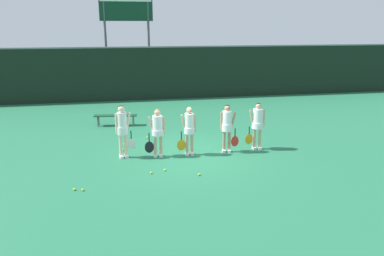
{
  "coord_description": "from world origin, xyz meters",
  "views": [
    {
      "loc": [
        -2.3,
        -11.98,
        4.26
      ],
      "look_at": [
        0.05,
        -0.02,
        0.92
      ],
      "focal_mm": 35.0,
      "sensor_mm": 36.0,
      "label": 1
    }
  ],
  "objects_px": {
    "tennis_ball_3": "(74,189)",
    "player_3": "(227,124)",
    "bench_courtside": "(116,116)",
    "player_1": "(157,129)",
    "player_0": "(122,127)",
    "scoreboard": "(127,20)",
    "tennis_ball_5": "(83,190)",
    "tennis_ball_2": "(151,173)",
    "tennis_ball_6": "(199,174)",
    "tennis_ball_4": "(165,170)",
    "tennis_ball_1": "(147,137)",
    "tennis_ball_8": "(124,144)",
    "tennis_ball_7": "(123,150)",
    "player_4": "(258,122)",
    "tennis_ball_0": "(254,134)",
    "player_2": "(189,127)"
  },
  "relations": [
    {
      "from": "tennis_ball_1",
      "to": "tennis_ball_4",
      "type": "distance_m",
      "value": 3.54
    },
    {
      "from": "tennis_ball_3",
      "to": "tennis_ball_7",
      "type": "distance_m",
      "value": 3.37
    },
    {
      "from": "player_3",
      "to": "player_1",
      "type": "bearing_deg",
      "value": -171.6
    },
    {
      "from": "tennis_ball_1",
      "to": "tennis_ball_8",
      "type": "xyz_separation_m",
      "value": [
        -0.9,
        -0.67,
        0.0
      ]
    },
    {
      "from": "tennis_ball_8",
      "to": "tennis_ball_1",
      "type": "bearing_deg",
      "value": 36.62
    },
    {
      "from": "tennis_ball_1",
      "to": "player_3",
      "type": "bearing_deg",
      "value": -39.7
    },
    {
      "from": "tennis_ball_3",
      "to": "tennis_ball_7",
      "type": "xyz_separation_m",
      "value": [
        1.32,
        3.1,
        0.0
      ]
    },
    {
      "from": "player_0",
      "to": "scoreboard",
      "type": "bearing_deg",
      "value": 76.54
    },
    {
      "from": "bench_courtside",
      "to": "tennis_ball_4",
      "type": "distance_m",
      "value": 5.93
    },
    {
      "from": "player_3",
      "to": "tennis_ball_5",
      "type": "distance_m",
      "value": 5.32
    },
    {
      "from": "player_0",
      "to": "tennis_ball_2",
      "type": "xyz_separation_m",
      "value": [
        0.77,
        -1.63,
        -1.03
      ]
    },
    {
      "from": "scoreboard",
      "to": "tennis_ball_5",
      "type": "xyz_separation_m",
      "value": [
        -1.74,
        -14.26,
        -4.54
      ]
    },
    {
      "from": "player_0",
      "to": "player_2",
      "type": "xyz_separation_m",
      "value": [
        2.2,
        -0.14,
        -0.09
      ]
    },
    {
      "from": "player_0",
      "to": "tennis_ball_6",
      "type": "distance_m",
      "value": 3.12
    },
    {
      "from": "tennis_ball_0",
      "to": "tennis_ball_6",
      "type": "xyz_separation_m",
      "value": [
        -3.05,
        -3.71,
        0.0
      ]
    },
    {
      "from": "tennis_ball_4",
      "to": "tennis_ball_5",
      "type": "bearing_deg",
      "value": -156.93
    },
    {
      "from": "tennis_ball_6",
      "to": "player_2",
      "type": "bearing_deg",
      "value": 88.26
    },
    {
      "from": "player_1",
      "to": "tennis_ball_1",
      "type": "distance_m",
      "value": 2.36
    },
    {
      "from": "tennis_ball_3",
      "to": "player_3",
      "type": "bearing_deg",
      "value": 25.07
    },
    {
      "from": "bench_courtside",
      "to": "tennis_ball_6",
      "type": "relative_size",
      "value": 26.71
    },
    {
      "from": "player_0",
      "to": "tennis_ball_8",
      "type": "bearing_deg",
      "value": 77.76
    },
    {
      "from": "scoreboard",
      "to": "tennis_ball_5",
      "type": "height_order",
      "value": "scoreboard"
    },
    {
      "from": "player_1",
      "to": "tennis_ball_3",
      "type": "distance_m",
      "value": 3.5
    },
    {
      "from": "tennis_ball_2",
      "to": "tennis_ball_8",
      "type": "relative_size",
      "value": 0.97
    },
    {
      "from": "player_0",
      "to": "tennis_ball_5",
      "type": "height_order",
      "value": "player_0"
    },
    {
      "from": "player_0",
      "to": "tennis_ball_5",
      "type": "bearing_deg",
      "value": -125.13
    },
    {
      "from": "tennis_ball_8",
      "to": "tennis_ball_3",
      "type": "bearing_deg",
      "value": -110.26
    },
    {
      "from": "tennis_ball_6",
      "to": "tennis_ball_1",
      "type": "bearing_deg",
      "value": 106.4
    },
    {
      "from": "player_3",
      "to": "tennis_ball_1",
      "type": "height_order",
      "value": "player_3"
    },
    {
      "from": "scoreboard",
      "to": "player_1",
      "type": "relative_size",
      "value": 3.64
    },
    {
      "from": "player_0",
      "to": "tennis_ball_3",
      "type": "relative_size",
      "value": 25.45
    },
    {
      "from": "scoreboard",
      "to": "tennis_ball_2",
      "type": "distance_m",
      "value": 14.17
    },
    {
      "from": "tennis_ball_1",
      "to": "tennis_ball_3",
      "type": "relative_size",
      "value": 0.98
    },
    {
      "from": "player_4",
      "to": "tennis_ball_4",
      "type": "relative_size",
      "value": 25.13
    },
    {
      "from": "tennis_ball_0",
      "to": "tennis_ball_6",
      "type": "relative_size",
      "value": 0.95
    },
    {
      "from": "tennis_ball_1",
      "to": "tennis_ball_2",
      "type": "height_order",
      "value": "same"
    },
    {
      "from": "player_0",
      "to": "tennis_ball_8",
      "type": "relative_size",
      "value": 25.18
    },
    {
      "from": "player_0",
      "to": "tennis_ball_1",
      "type": "relative_size",
      "value": 25.88
    },
    {
      "from": "bench_courtside",
      "to": "player_1",
      "type": "relative_size",
      "value": 1.16
    },
    {
      "from": "tennis_ball_4",
      "to": "tennis_ball_2",
      "type": "bearing_deg",
      "value": -160.95
    },
    {
      "from": "player_0",
      "to": "tennis_ball_4",
      "type": "height_order",
      "value": "player_0"
    },
    {
      "from": "player_1",
      "to": "tennis_ball_1",
      "type": "xyz_separation_m",
      "value": [
        -0.2,
        2.16,
        -0.92
      ]
    },
    {
      "from": "player_2",
      "to": "tennis_ball_3",
      "type": "relative_size",
      "value": 23.62
    },
    {
      "from": "tennis_ball_2",
      "to": "tennis_ball_4",
      "type": "relative_size",
      "value": 1.03
    },
    {
      "from": "player_1",
      "to": "tennis_ball_6",
      "type": "height_order",
      "value": "player_1"
    },
    {
      "from": "scoreboard",
      "to": "player_3",
      "type": "xyz_separation_m",
      "value": [
        2.93,
        -11.9,
        -3.58
      ]
    },
    {
      "from": "player_4",
      "to": "tennis_ball_3",
      "type": "xyz_separation_m",
      "value": [
        -6.03,
        -2.38,
        -0.96
      ]
    },
    {
      "from": "tennis_ball_4",
      "to": "tennis_ball_8",
      "type": "relative_size",
      "value": 0.94
    },
    {
      "from": "tennis_ball_7",
      "to": "player_0",
      "type": "bearing_deg",
      "value": -87.52
    },
    {
      "from": "tennis_ball_1",
      "to": "tennis_ball_3",
      "type": "xyz_separation_m",
      "value": [
        -2.29,
        -4.45,
        0.0
      ]
    }
  ]
}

